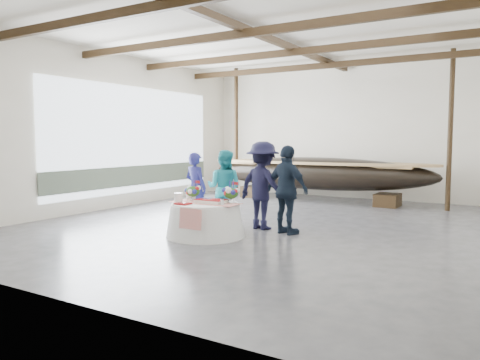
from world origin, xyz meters
The scene contains 14 objects.
floor centered at (0.00, 0.00, 0.00)m, with size 10.00×12.00×0.01m, color #3D3D42.
wall_back centered at (0.00, 6.00, 2.25)m, with size 10.00×0.02×4.50m, color silver.
wall_front centered at (0.00, -6.00, 2.25)m, with size 10.00×0.02×4.50m, color silver.
wall_left centered at (-5.00, 0.00, 2.25)m, with size 0.02×12.00×4.50m, color silver.
ceiling centered at (0.00, 0.00, 4.50)m, with size 10.00×12.00×0.01m, color white.
pavilion_structure centered at (0.00, 0.78, 4.00)m, with size 9.80×11.76×4.50m.
open_bay centered at (-4.95, 1.00, 1.83)m, with size 0.03×7.00×3.20m.
longboat_display centered at (-0.46, 4.50, 0.91)m, with size 7.64×1.53×1.43m.
banquet_table centered at (-0.35, -1.89, 0.35)m, with size 1.63×1.63×0.70m.
tabletop_items centered at (-0.37, -1.76, 0.85)m, with size 1.51×0.95×0.40m.
guest_woman_blue centered at (-1.48, -0.68, 0.85)m, with size 0.62×0.41×1.70m, color navy.
guest_woman_teal centered at (-0.72, -0.59, 0.88)m, with size 0.86×0.67×1.76m, color teal.
guest_man_left centered at (0.29, -0.56, 0.98)m, with size 1.27×0.73×1.97m, color black.
guest_man_right centered at (1.01, -0.79, 0.95)m, with size 1.11×0.46×1.89m, color black.
Camera 1 is at (5.20, -9.74, 2.02)m, focal length 35.00 mm.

